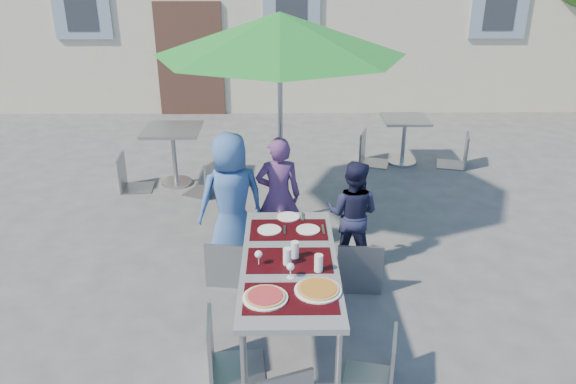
{
  "coord_description": "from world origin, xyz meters",
  "views": [
    {
      "loc": [
        -0.21,
        -3.74,
        3.15
      ],
      "look_at": [
        -0.15,
        1.21,
        0.98
      ],
      "focal_mm": 35.0,
      "sensor_mm": 36.0,
      "label": 1
    }
  ],
  "objects_px": {
    "pizza_near_left": "(265,297)",
    "patio_umbrella": "(280,35)",
    "pizza_near_right": "(318,289)",
    "chair_1": "(288,222)",
    "bg_chair_r_1": "(462,131)",
    "child_1": "(278,196)",
    "chair_4": "(383,330)",
    "chair_5": "(291,379)",
    "bg_chair_r_0": "(206,158)",
    "bg_chair_l_1": "(370,128)",
    "chair_2": "(361,236)",
    "child_2": "(352,214)",
    "cafe_table_1": "(404,133)",
    "cafe_table_0": "(173,144)",
    "chair_3": "(222,311)",
    "child_0": "(231,199)",
    "bg_chair_l_0": "(127,152)",
    "chair_0": "(226,236)",
    "dining_table": "(289,266)"
  },
  "relations": [
    {
      "from": "pizza_near_left",
      "to": "patio_umbrella",
      "type": "relative_size",
      "value": 0.12
    },
    {
      "from": "pizza_near_right",
      "to": "chair_1",
      "type": "relative_size",
      "value": 0.41
    },
    {
      "from": "bg_chair_r_1",
      "to": "child_1",
      "type": "bearing_deg",
      "value": -136.66
    },
    {
      "from": "pizza_near_left",
      "to": "child_1",
      "type": "height_order",
      "value": "child_1"
    },
    {
      "from": "chair_4",
      "to": "chair_5",
      "type": "bearing_deg",
      "value": -142.29
    },
    {
      "from": "bg_chair_r_0",
      "to": "bg_chair_l_1",
      "type": "distance_m",
      "value": 2.68
    },
    {
      "from": "pizza_near_left",
      "to": "chair_2",
      "type": "xyz_separation_m",
      "value": [
        0.89,
        1.28,
        -0.18
      ]
    },
    {
      "from": "child_2",
      "to": "chair_2",
      "type": "distance_m",
      "value": 0.48
    },
    {
      "from": "pizza_near_left",
      "to": "cafe_table_1",
      "type": "bearing_deg",
      "value": 67.04
    },
    {
      "from": "bg_chair_r_0",
      "to": "pizza_near_left",
      "type": "bearing_deg",
      "value": -76.18
    },
    {
      "from": "child_1",
      "to": "pizza_near_left",
      "type": "bearing_deg",
      "value": 84.24
    },
    {
      "from": "pizza_near_right",
      "to": "child_1",
      "type": "xyz_separation_m",
      "value": [
        -0.31,
        1.95,
        -0.1
      ]
    },
    {
      "from": "pizza_near_right",
      "to": "patio_umbrella",
      "type": "xyz_separation_m",
      "value": [
        -0.28,
        2.72,
        1.49
      ]
    },
    {
      "from": "pizza_near_right",
      "to": "cafe_table_0",
      "type": "height_order",
      "value": "cafe_table_0"
    },
    {
      "from": "child_2",
      "to": "child_1",
      "type": "bearing_deg",
      "value": 1.57
    },
    {
      "from": "pizza_near_right",
      "to": "chair_3",
      "type": "xyz_separation_m",
      "value": [
        -0.74,
        0.0,
        -0.2
      ]
    },
    {
      "from": "child_0",
      "to": "patio_umbrella",
      "type": "distance_m",
      "value": 1.89
    },
    {
      "from": "patio_umbrella",
      "to": "bg_chair_r_1",
      "type": "distance_m",
      "value": 3.74
    },
    {
      "from": "child_2",
      "to": "cafe_table_0",
      "type": "bearing_deg",
      "value": -23.38
    },
    {
      "from": "chair_2",
      "to": "bg_chair_l_1",
      "type": "xyz_separation_m",
      "value": [
        0.61,
        3.54,
        -0.01
      ]
    },
    {
      "from": "child_1",
      "to": "chair_4",
      "type": "height_order",
      "value": "child_1"
    },
    {
      "from": "child_1",
      "to": "bg_chair_l_1",
      "type": "bearing_deg",
      "value": -120.1
    },
    {
      "from": "chair_2",
      "to": "bg_chair_l_0",
      "type": "height_order",
      "value": "chair_2"
    },
    {
      "from": "child_0",
      "to": "bg_chair_l_1",
      "type": "height_order",
      "value": "child_0"
    },
    {
      "from": "bg_chair_l_0",
      "to": "bg_chair_r_1",
      "type": "bearing_deg",
      "value": 9.75
    },
    {
      "from": "child_0",
      "to": "chair_0",
      "type": "bearing_deg",
      "value": 65.59
    },
    {
      "from": "dining_table",
      "to": "pizza_near_right",
      "type": "height_order",
      "value": "pizza_near_right"
    },
    {
      "from": "child_0",
      "to": "cafe_table_0",
      "type": "bearing_deg",
      "value": -86.8
    },
    {
      "from": "chair_0",
      "to": "cafe_table_1",
      "type": "relative_size",
      "value": 1.24
    },
    {
      "from": "child_2",
      "to": "patio_umbrella",
      "type": "relative_size",
      "value": 0.42
    },
    {
      "from": "dining_table",
      "to": "bg_chair_l_0",
      "type": "distance_m",
      "value": 3.95
    },
    {
      "from": "chair_5",
      "to": "dining_table",
      "type": "bearing_deg",
      "value": 89.68
    },
    {
      "from": "chair_2",
      "to": "bg_chair_l_0",
      "type": "relative_size",
      "value": 1.06
    },
    {
      "from": "bg_chair_l_1",
      "to": "child_2",
      "type": "bearing_deg",
      "value": -101.8
    },
    {
      "from": "chair_2",
      "to": "cafe_table_0",
      "type": "relative_size",
      "value": 1.2
    },
    {
      "from": "child_0",
      "to": "bg_chair_l_0",
      "type": "height_order",
      "value": "child_0"
    },
    {
      "from": "chair_3",
      "to": "child_2",
      "type": "bearing_deg",
      "value": 54.14
    },
    {
      "from": "child_0",
      "to": "cafe_table_0",
      "type": "relative_size",
      "value": 1.73
    },
    {
      "from": "chair_3",
      "to": "chair_5",
      "type": "xyz_separation_m",
      "value": [
        0.52,
        -0.69,
        -0.04
      ]
    },
    {
      "from": "chair_1",
      "to": "bg_chair_l_1",
      "type": "xyz_separation_m",
      "value": [
        1.31,
        3.08,
        0.06
      ]
    },
    {
      "from": "child_2",
      "to": "bg_chair_l_0",
      "type": "bearing_deg",
      "value": -14.36
    },
    {
      "from": "pizza_near_right",
      "to": "cafe_table_1",
      "type": "xyz_separation_m",
      "value": [
        1.64,
        4.71,
        -0.27
      ]
    },
    {
      "from": "chair_3",
      "to": "bg_chair_l_0",
      "type": "xyz_separation_m",
      "value": [
        -1.67,
        3.75,
        -0.02
      ]
    },
    {
      "from": "child_0",
      "to": "patio_umbrella",
      "type": "xyz_separation_m",
      "value": [
        0.52,
        0.95,
        1.54
      ]
    },
    {
      "from": "chair_0",
      "to": "cafe_table_0",
      "type": "relative_size",
      "value": 1.1
    },
    {
      "from": "chair_5",
      "to": "cafe_table_0",
      "type": "relative_size",
      "value": 1.09
    },
    {
      "from": "dining_table",
      "to": "chair_0",
      "type": "height_order",
      "value": "chair_0"
    },
    {
      "from": "bg_chair_r_0",
      "to": "child_1",
      "type": "bearing_deg",
      "value": -58.18
    },
    {
      "from": "chair_3",
      "to": "bg_chair_r_0",
      "type": "relative_size",
      "value": 1.06
    },
    {
      "from": "chair_5",
      "to": "bg_chair_l_1",
      "type": "bearing_deg",
      "value": 76.29
    }
  ]
}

